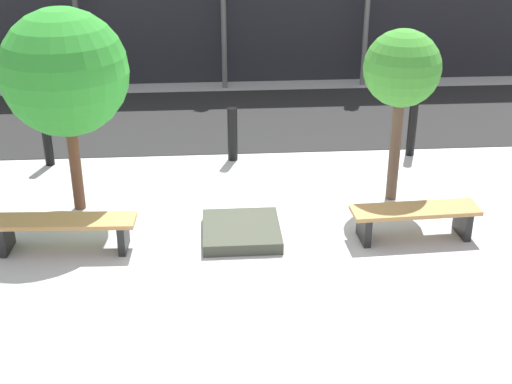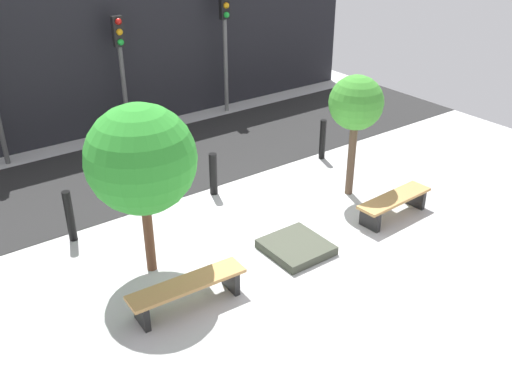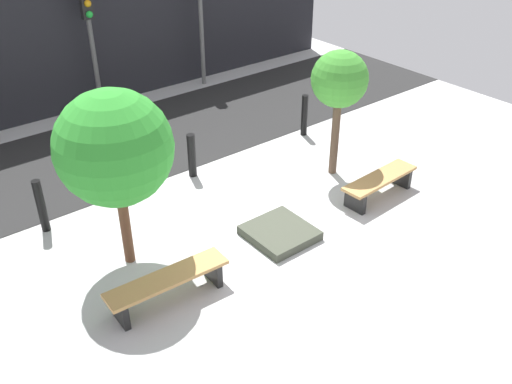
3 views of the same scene
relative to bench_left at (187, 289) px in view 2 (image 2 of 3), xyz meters
The scene contains 13 objects.
ground_plane 2.52m from the bench_left, 10.95° to the left, with size 18.00×18.00×0.00m, color #B6B6B6.
road_strip 5.80m from the bench_left, 64.96° to the left, with size 18.00×3.86×0.01m, color #242424.
building_facade 8.71m from the bench_left, 73.33° to the left, with size 16.20×0.50×4.05m, color black.
bench_left is the anchor object (origin of this frame).
bench_right 4.90m from the bench_left, ahead, with size 1.83×0.56×0.46m.
planter_bed 2.47m from the bench_left, ahead, with size 1.10×1.14×0.17m, color #3F4337.
tree_behind_left_bench 2.22m from the bench_left, 90.00° to the left, with size 1.85×1.85×3.09m.
tree_behind_right_bench 5.36m from the bench_left, 14.80° to the left, with size 1.15×1.15×2.70m.
bollard_far_left 3.17m from the bench_left, 104.40° to the left, with size 0.16×0.16×1.05m, color black.
bollard_left 3.93m from the bench_left, 51.38° to the left, with size 0.17×0.17×0.97m, color black.
bollard_center 6.47m from the bench_left, 28.34° to the left, with size 0.15×0.15×1.02m, color black.
traffic_light_mid_west 8.08m from the bench_left, 71.81° to the left, with size 0.28×0.27×3.22m.
traffic_light_mid_east 9.64m from the bench_left, 52.45° to the left, with size 0.28×0.27×3.54m.
Camera 2 is at (-5.93, -7.08, 6.01)m, focal length 40.00 mm.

